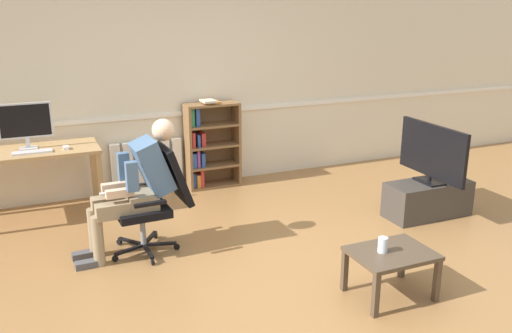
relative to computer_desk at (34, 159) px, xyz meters
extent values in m
plane|color=olive|center=(1.80, -2.15, -0.65)|extent=(18.00, 18.00, 0.00)
cube|color=beige|center=(1.80, 0.50, 0.70)|extent=(12.00, 0.10, 2.70)
cube|color=white|center=(1.80, 0.44, 0.27)|extent=(12.00, 0.03, 0.05)
cube|color=tan|center=(0.61, -0.28, -0.29)|extent=(0.06, 0.06, 0.72)
cube|color=tan|center=(0.61, 0.28, -0.29)|extent=(0.06, 0.06, 0.72)
cube|color=tan|center=(0.00, 0.00, 0.09)|extent=(1.30, 0.64, 0.04)
cube|color=silver|center=(-0.04, 0.06, 0.11)|extent=(0.18, 0.14, 0.01)
cube|color=silver|center=(-0.04, 0.08, 0.17)|extent=(0.04, 0.02, 0.10)
cube|color=silver|center=(-0.04, 0.08, 0.40)|extent=(0.53, 0.02, 0.37)
cube|color=black|center=(-0.04, 0.07, 0.40)|extent=(0.49, 0.00, 0.33)
cube|color=silver|center=(-0.01, -0.14, 0.12)|extent=(0.38, 0.12, 0.02)
cube|color=white|center=(0.31, -0.12, 0.12)|extent=(0.06, 0.10, 0.03)
cube|color=brown|center=(1.73, 0.27, -0.12)|extent=(0.03, 0.28, 1.05)
cube|color=brown|center=(2.36, 0.27, -0.12)|extent=(0.03, 0.28, 1.05)
cube|color=brown|center=(2.04, 0.41, -0.12)|extent=(0.63, 0.02, 1.05)
cube|color=brown|center=(2.04, 0.27, -0.64)|extent=(0.60, 0.28, 0.03)
cube|color=brown|center=(2.04, 0.27, -0.38)|extent=(0.60, 0.28, 0.03)
cube|color=brown|center=(2.04, 0.27, -0.12)|extent=(0.60, 0.28, 0.03)
cube|color=brown|center=(2.04, 0.27, 0.13)|extent=(0.60, 0.28, 0.03)
cube|color=brown|center=(2.04, 0.27, 0.39)|extent=(0.60, 0.28, 0.03)
cube|color=#2D519E|center=(1.78, 0.29, -0.53)|extent=(0.04, 0.19, 0.18)
cube|color=#2D519E|center=(1.78, 0.26, -0.28)|extent=(0.05, 0.19, 0.18)
cube|color=red|center=(1.78, 0.26, -0.02)|extent=(0.03, 0.19, 0.19)
cube|color=#38844C|center=(1.78, 0.28, 0.26)|extent=(0.05, 0.19, 0.23)
cube|color=orange|center=(1.83, 0.26, -0.54)|extent=(0.05, 0.19, 0.16)
cube|color=#89428E|center=(1.83, 0.26, -0.26)|extent=(0.04, 0.19, 0.21)
cube|color=#2D519E|center=(1.84, 0.26, -0.03)|extent=(0.03, 0.19, 0.15)
cube|color=#2D519E|center=(1.85, 0.28, 0.25)|extent=(0.05, 0.19, 0.22)
cube|color=red|center=(1.87, 0.26, -0.51)|extent=(0.04, 0.19, 0.22)
cube|color=#2D519E|center=(1.90, 0.27, -0.28)|extent=(0.05, 0.19, 0.17)
cube|color=red|center=(1.91, 0.28, -0.03)|extent=(0.05, 0.19, 0.16)
cube|color=orange|center=(2.05, 0.29, 0.41)|extent=(0.16, 0.22, 0.02)
cube|color=beige|center=(1.99, 0.23, 0.44)|extent=(0.16, 0.22, 0.02)
cube|color=white|center=(0.88, 0.39, -0.33)|extent=(0.11, 0.08, 0.63)
cube|color=white|center=(1.02, 0.39, -0.33)|extent=(0.11, 0.08, 0.63)
cube|color=white|center=(1.17, 0.39, -0.33)|extent=(0.11, 0.08, 0.63)
cube|color=white|center=(1.32, 0.39, -0.33)|extent=(0.11, 0.08, 0.63)
cube|color=white|center=(1.47, 0.39, -0.33)|extent=(0.11, 0.08, 0.63)
cube|color=white|center=(1.62, 0.39, -0.33)|extent=(0.11, 0.08, 0.63)
cube|color=black|center=(0.84, -1.41, -0.58)|extent=(0.05, 0.30, 0.02)
cylinder|color=black|center=(0.85, -1.56, -0.62)|extent=(0.02, 0.06, 0.06)
cube|color=black|center=(0.98, -1.30, -0.58)|extent=(0.30, 0.12, 0.02)
cylinder|color=black|center=(1.12, -1.34, -0.62)|extent=(0.06, 0.04, 0.06)
cube|color=black|center=(0.92, -1.13, -0.58)|extent=(0.20, 0.27, 0.02)
cylinder|color=black|center=(1.00, -1.01, -0.62)|extent=(0.05, 0.06, 0.06)
cube|color=black|center=(0.74, -1.14, -0.58)|extent=(0.21, 0.26, 0.02)
cylinder|color=black|center=(0.65, -1.02, -0.62)|extent=(0.05, 0.06, 0.06)
cube|color=black|center=(0.69, -1.31, -0.58)|extent=(0.29, 0.14, 0.02)
cylinder|color=black|center=(0.55, -1.36, -0.62)|extent=(0.06, 0.04, 0.06)
cylinder|color=gray|center=(0.83, -1.26, -0.42)|extent=(0.05, 0.05, 0.30)
cube|color=black|center=(0.83, -1.26, -0.24)|extent=(0.48, 0.48, 0.07)
cube|color=black|center=(1.16, -1.25, 0.06)|extent=(0.26, 0.45, 0.55)
cube|color=black|center=(0.84, -1.00, -0.09)|extent=(0.28, 0.05, 0.03)
cube|color=black|center=(0.86, -1.52, -0.09)|extent=(0.28, 0.05, 0.03)
cube|color=#937F60|center=(0.83, -1.26, -0.13)|extent=(0.27, 0.35, 0.14)
cube|color=#476689|center=(0.96, -1.25, 0.16)|extent=(0.36, 0.35, 0.52)
sphere|color=beige|center=(1.07, -1.25, 0.48)|extent=(0.20, 0.20, 0.20)
cube|color=white|center=(0.55, -1.27, -0.03)|extent=(0.15, 0.04, 0.02)
cube|color=#937F60|center=(0.62, -1.17, -0.16)|extent=(0.42, 0.15, 0.13)
cylinder|color=#937F60|center=(0.41, -1.17, -0.42)|extent=(0.10, 0.10, 0.46)
cube|color=#4C4C51|center=(0.31, -1.18, -0.62)|extent=(0.22, 0.10, 0.06)
cube|color=#937F60|center=(0.63, -1.37, -0.16)|extent=(0.42, 0.15, 0.13)
cylinder|color=#937F60|center=(0.42, -1.37, -0.42)|extent=(0.10, 0.10, 0.46)
cube|color=#4C4C51|center=(0.32, -1.38, -0.62)|extent=(0.22, 0.10, 0.06)
cube|color=#476689|center=(0.73, -1.10, 0.14)|extent=(0.10, 0.08, 0.26)
cube|color=beige|center=(0.63, -1.17, -0.01)|extent=(0.24, 0.08, 0.07)
cube|color=#476689|center=(0.74, -1.42, 0.14)|extent=(0.10, 0.08, 0.26)
cube|color=beige|center=(0.64, -1.36, -0.01)|extent=(0.24, 0.08, 0.07)
cube|color=#3D3833|center=(3.83, -1.60, -0.46)|extent=(0.92, 0.39, 0.38)
cube|color=black|center=(3.83, -1.60, -0.26)|extent=(0.20, 0.32, 0.02)
cylinder|color=black|center=(3.83, -1.60, -0.22)|extent=(0.04, 0.04, 0.05)
cube|color=black|center=(3.83, -1.60, 0.08)|extent=(0.06, 0.98, 0.55)
cube|color=white|center=(3.85, -1.60, 0.08)|extent=(0.02, 0.92, 0.51)
cube|color=#4C3D2D|center=(2.15, -3.02, -0.48)|extent=(0.04, 0.04, 0.35)
cube|color=#4C3D2D|center=(2.71, -3.02, -0.48)|extent=(0.04, 0.04, 0.35)
cube|color=#4C3D2D|center=(2.71, -2.60, -0.48)|extent=(0.04, 0.04, 0.35)
cube|color=#4C3D2D|center=(2.15, -2.60, -0.48)|extent=(0.04, 0.04, 0.35)
cube|color=#4C3D2D|center=(2.43, -2.81, -0.29)|extent=(0.62, 0.48, 0.03)
cylinder|color=silver|center=(2.36, -2.79, -0.21)|extent=(0.08, 0.08, 0.12)
camera|label=1|loc=(-0.03, -5.86, 1.56)|focal=37.91mm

